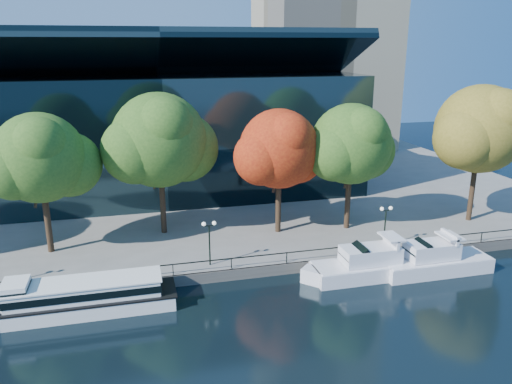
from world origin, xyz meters
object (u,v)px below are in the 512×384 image
object	(u,v)px
cruiser_far	(431,260)
tree_1	(42,160)
lamp_2	(386,217)
cruiser_near	(370,264)
tour_boat	(74,297)
lamp_1	(209,233)
tree_3	(281,151)
tree_5	(482,131)
tree_2	(161,142)
tree_4	(353,146)

from	to	relation	value
cruiser_far	tree_1	distance (m)	35.72
tree_1	lamp_2	world-z (taller)	tree_1
cruiser_near	tree_1	xyz separation A→B (m)	(-27.39, 10.18, 8.66)
cruiser_near	cruiser_far	xyz separation A→B (m)	(5.55, -0.62, 0.04)
tour_boat	lamp_1	xyz separation A→B (m)	(11.03, 3.80, 2.70)
tree_3	lamp_2	bearing A→B (deg)	-36.59
tour_boat	lamp_2	bearing A→B (deg)	7.78
tour_boat	tree_5	bearing A→B (deg)	11.59
tour_boat	cruiser_far	xyz separation A→B (m)	(30.17, -0.48, -0.11)
tree_3	tree_5	distance (m)	21.60
tree_2	lamp_2	size ratio (longest dim) A/B	3.54
tour_boat	tree_4	distance (m)	29.54
tree_1	tree_4	bearing A→B (deg)	-1.74
cruiser_far	tree_2	size ratio (longest dim) A/B	0.79
cruiser_far	tree_4	distance (m)	13.59
tour_boat	tree_5	distance (m)	42.75
cruiser_near	tree_4	xyz separation A→B (m)	(2.06, 9.28, 8.66)
tour_boat	tree_5	world-z (taller)	tree_5
cruiser_near	tree_2	size ratio (longest dim) A/B	0.88
tree_1	tree_5	world-z (taller)	tree_5
tour_boat	cruiser_far	world-z (taller)	cruiser_far
tree_4	tree_5	xyz separation A→B (m)	(14.13, -1.05, 1.09)
tree_1	tree_2	xyz separation A→B (m)	(10.66, 2.40, 0.64)
tour_boat	tree_1	world-z (taller)	tree_1
tree_1	tree_2	distance (m)	10.95
tree_2	tour_boat	bearing A→B (deg)	-121.79
cruiser_near	lamp_2	size ratio (longest dim) A/B	3.11
tree_2	lamp_1	size ratio (longest dim) A/B	3.54
tree_2	lamp_1	world-z (taller)	tree_2
cruiser_near	tree_3	xyz separation A→B (m)	(-5.30, 9.98, 8.41)
tree_2	lamp_2	xyz separation A→B (m)	(19.94, -8.91, -6.44)
tree_1	tour_boat	bearing A→B (deg)	-74.91
cruiser_far	tree_5	distance (m)	16.91
tree_4	tree_5	distance (m)	14.21
lamp_2	cruiser_near	bearing A→B (deg)	-131.14
tree_2	tree_4	distance (m)	19.09
tour_boat	tree_4	size ratio (longest dim) A/B	1.21
tree_2	lamp_2	distance (m)	22.77
cruiser_near	tree_4	bearing A→B (deg)	77.50
cruiser_far	tree_3	xyz separation A→B (m)	(-10.85, 10.60, 8.37)
tree_1	tree_4	size ratio (longest dim) A/B	1.00
cruiser_far	tree_2	xyz separation A→B (m)	(-22.28, 13.20, 9.25)
cruiser_near	cruiser_far	distance (m)	5.59
cruiser_near	cruiser_far	size ratio (longest dim) A/B	1.11
tree_5	tree_4	bearing A→B (deg)	175.75
tree_3	tree_4	bearing A→B (deg)	-5.43
cruiser_near	tree_4	distance (m)	12.86
tour_boat	tree_2	xyz separation A→B (m)	(7.88, 12.72, 9.14)
tree_2	tree_5	size ratio (longest dim) A/B	0.97
lamp_1	lamp_2	xyz separation A→B (m)	(16.79, 0.00, 0.00)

